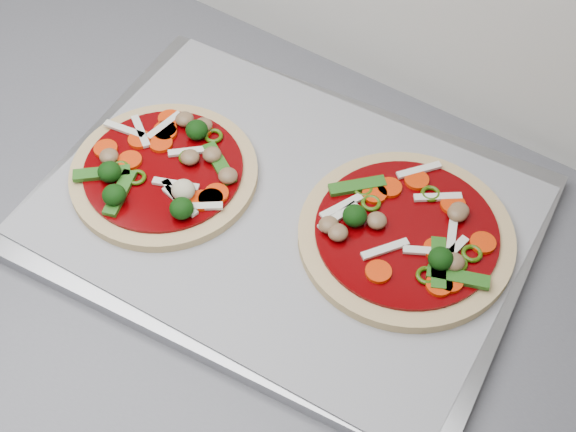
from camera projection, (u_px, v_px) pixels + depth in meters
The scene contains 4 objects.
baking_tray at pixel (284, 215), 0.82m from camera, with size 0.48×0.36×0.02m, color #999A9E.
parchment at pixel (284, 210), 0.81m from camera, with size 0.46×0.34×0.00m, color #9D9CA2.
pizza_left at pixel (165, 171), 0.83m from camera, with size 0.21×0.21×0.03m.
pizza_right at pixel (406, 234), 0.78m from camera, with size 0.24×0.24×0.04m.
Camera 1 is at (0.84, 0.96, 1.55)m, focal length 50.00 mm.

